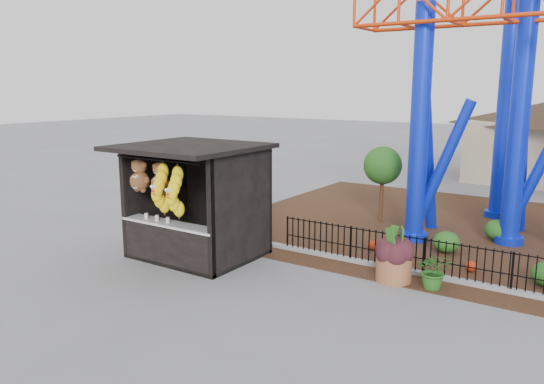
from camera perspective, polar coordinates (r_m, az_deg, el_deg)
The scene contains 9 objects.
ground at distance 12.44m, azimuth -1.07°, elevation -10.57°, with size 120.00×120.00×0.00m, color slate.
mulch_bed at distance 18.26m, azimuth 24.50°, elevation -4.45°, with size 18.00×12.00×0.02m, color #331E11.
curb at distance 13.53m, azimuth 20.90°, elevation -9.24°, with size 18.00×0.18×0.12m, color gray.
prize_booth at distance 14.49m, azimuth -8.93°, elevation -1.17°, with size 3.50×3.40×3.12m.
picket_fence at distance 13.25m, azimuth 24.85°, elevation -7.98°, with size 12.20×0.06×1.00m, color black, non-canonical shape.
terracotta_planter at distance 13.25m, azimuth 12.96°, elevation -8.03°, with size 0.86×0.86×0.63m, color #945835.
planter_foliage at distance 13.05m, azimuth 13.08°, elevation -5.39°, with size 0.70×0.70×0.64m, color #321419.
potted_plant at distance 12.95m, azimuth 17.05°, elevation -8.07°, with size 0.81×0.70×0.90m, color #2C5E1B.
landscaping at distance 15.76m, azimuth 26.41°, elevation -5.91°, with size 8.17×4.17×0.64m.
Camera 1 is at (6.62, -9.47, 4.61)m, focal length 35.00 mm.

